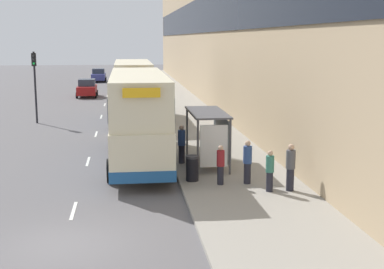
# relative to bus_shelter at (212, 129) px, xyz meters

# --- Properties ---
(ground_plane) EXTENTS (220.00, 220.00, 0.00)m
(ground_plane) POSITION_rel_bus_shelter_xyz_m (-5.77, -8.65, -1.88)
(ground_plane) COLOR #5B595B
(pavement) EXTENTS (5.00, 93.00, 0.14)m
(pavement) POSITION_rel_bus_shelter_xyz_m (0.73, 29.85, -1.81)
(pavement) COLOR gray
(pavement) RESTS_ON ground_plane
(terrace_facade) EXTENTS (3.10, 93.00, 17.94)m
(terrace_facade) POSITION_rel_bus_shelter_xyz_m (4.72, 29.85, 7.09)
(terrace_facade) COLOR tan
(terrace_facade) RESTS_ON ground_plane
(lane_mark_0) EXTENTS (0.12, 2.00, 0.01)m
(lane_mark_0) POSITION_rel_bus_shelter_xyz_m (-5.77, -5.47, -1.87)
(lane_mark_0) COLOR silver
(lane_mark_0) RESTS_ON ground_plane
(lane_mark_1) EXTENTS (0.12, 2.00, 0.01)m
(lane_mark_1) POSITION_rel_bus_shelter_xyz_m (-5.77, 2.19, -1.87)
(lane_mark_1) COLOR silver
(lane_mark_1) RESTS_ON ground_plane
(lane_mark_2) EXTENTS (0.12, 2.00, 0.01)m
(lane_mark_2) POSITION_rel_bus_shelter_xyz_m (-5.77, 9.85, -1.87)
(lane_mark_2) COLOR silver
(lane_mark_2) RESTS_ON ground_plane
(lane_mark_3) EXTENTS (0.12, 2.00, 0.01)m
(lane_mark_3) POSITION_rel_bus_shelter_xyz_m (-5.77, 17.50, -1.87)
(lane_mark_3) COLOR silver
(lane_mark_3) RESTS_ON ground_plane
(lane_mark_4) EXTENTS (0.12, 2.00, 0.01)m
(lane_mark_4) POSITION_rel_bus_shelter_xyz_m (-5.77, 25.16, -1.87)
(lane_mark_4) COLOR silver
(lane_mark_4) RESTS_ON ground_plane
(lane_mark_5) EXTENTS (0.12, 2.00, 0.01)m
(lane_mark_5) POSITION_rel_bus_shelter_xyz_m (-5.77, 32.82, -1.87)
(lane_mark_5) COLOR silver
(lane_mark_5) RESTS_ON ground_plane
(lane_mark_6) EXTENTS (0.12, 2.00, 0.01)m
(lane_mark_6) POSITION_rel_bus_shelter_xyz_m (-5.77, 40.47, -1.87)
(lane_mark_6) COLOR silver
(lane_mark_6) RESTS_ON ground_plane
(bus_shelter) EXTENTS (1.60, 4.20, 2.48)m
(bus_shelter) POSITION_rel_bus_shelter_xyz_m (0.00, 0.00, 0.00)
(bus_shelter) COLOR #4C4C51
(bus_shelter) RESTS_ON ground_plane
(double_decker_bus_near) EXTENTS (2.85, 11.27, 4.30)m
(double_decker_bus_near) POSITION_rel_bus_shelter_xyz_m (-3.30, 1.64, 0.41)
(double_decker_bus_near) COLOR beige
(double_decker_bus_near) RESTS_ON ground_plane
(double_decker_bus_ahead) EXTENTS (2.85, 10.23, 4.30)m
(double_decker_bus_ahead) POSITION_rel_bus_shelter_xyz_m (-3.32, 14.97, 0.41)
(double_decker_bus_ahead) COLOR beige
(double_decker_bus_ahead) RESTS_ON ground_plane
(car_0) EXTENTS (2.09, 4.02, 1.82)m
(car_0) POSITION_rel_bus_shelter_xyz_m (-3.67, 42.49, -0.98)
(car_0) COLOR black
(car_0) RESTS_ON ground_plane
(car_1) EXTENTS (2.00, 4.05, 1.79)m
(car_1) POSITION_rel_bus_shelter_xyz_m (-3.46, 51.89, -1.00)
(car_1) COLOR navy
(car_1) RESTS_ON ground_plane
(car_2) EXTENTS (2.06, 4.46, 1.81)m
(car_2) POSITION_rel_bus_shelter_xyz_m (-7.55, 52.25, -0.98)
(car_2) COLOR navy
(car_2) RESTS_ON ground_plane
(car_3) EXTENTS (2.07, 3.91, 1.83)m
(car_3) POSITION_rel_bus_shelter_xyz_m (-7.80, 32.11, -0.98)
(car_3) COLOR maroon
(car_3) RESTS_ON ground_plane
(pedestrian_at_shelter) EXTENTS (0.32, 0.32, 1.60)m
(pedestrian_at_shelter) POSITION_rel_bus_shelter_xyz_m (1.52, -4.43, -0.92)
(pedestrian_at_shelter) COLOR #23232D
(pedestrian_at_shelter) RESTS_ON ground_plane
(pedestrian_1) EXTENTS (0.36, 0.36, 1.83)m
(pedestrian_1) POSITION_rel_bus_shelter_xyz_m (2.33, -4.43, -0.80)
(pedestrian_1) COLOR #23232D
(pedestrian_1) RESTS_ON ground_plane
(pedestrian_2) EXTENTS (0.32, 0.32, 1.60)m
(pedestrian_2) POSITION_rel_bus_shelter_xyz_m (-0.17, -3.22, -0.92)
(pedestrian_2) COLOR #23232D
(pedestrian_2) RESTS_ON ground_plane
(pedestrian_3) EXTENTS (0.36, 0.36, 1.80)m
(pedestrian_3) POSITION_rel_bus_shelter_xyz_m (-1.32, 0.70, -0.81)
(pedestrian_3) COLOR #23232D
(pedestrian_3) RESTS_ON ground_plane
(pedestrian_4) EXTENTS (0.35, 0.35, 1.77)m
(pedestrian_4) POSITION_rel_bus_shelter_xyz_m (0.93, -3.21, -0.83)
(pedestrian_4) COLOR #23232D
(pedestrian_4) RESTS_ON ground_plane
(litter_bin) EXTENTS (0.55, 0.55, 1.05)m
(litter_bin) POSITION_rel_bus_shelter_xyz_m (-1.22, -2.50, -1.21)
(litter_bin) COLOR black
(litter_bin) RESTS_ON ground_plane
(traffic_light_far_kerb) EXTENTS (0.30, 0.32, 5.04)m
(traffic_light_far_kerb) POSITION_rel_bus_shelter_xyz_m (-10.17, 14.90, 1.51)
(traffic_light_far_kerb) COLOR black
(traffic_light_far_kerb) RESTS_ON ground_plane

